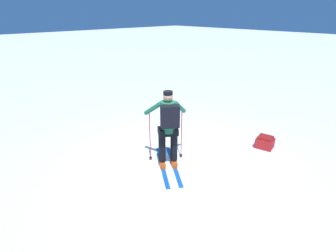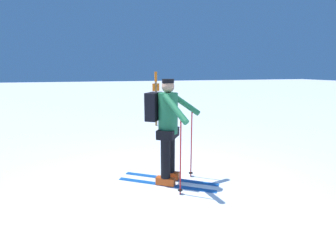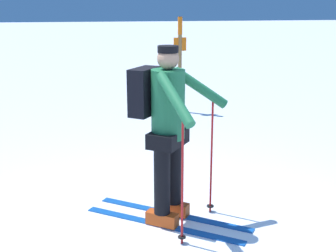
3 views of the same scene
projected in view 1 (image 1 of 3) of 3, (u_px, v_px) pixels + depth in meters
ground_plane at (179, 161)px, 5.81m from camera, size 80.00×80.00×0.00m
skier at (168, 126)px, 5.25m from camera, size 1.20×1.53×1.66m
dropped_backpack at (265, 142)px, 6.35m from camera, size 0.42×0.46×0.30m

